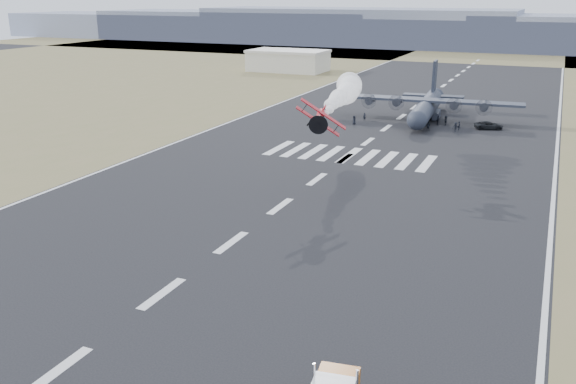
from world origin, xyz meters
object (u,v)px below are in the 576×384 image
Objects in this scene: crew_a at (365,117)px; crew_f at (446,120)px; aerobatic_biplane at (319,118)px; crew_e at (354,120)px; hangar_left at (288,60)px; crew_c at (456,127)px; crew_h at (412,118)px; crew_d at (438,120)px; transport_aircraft at (427,106)px; support_vehicle at (489,125)px; crew_g at (459,126)px; crew_b at (428,126)px.

crew_f is (15.43, 2.03, 0.11)m from crew_a.
aerobatic_biplane is 3.47× the size of crew_e.
crew_a is at bearing -55.76° from hangar_left.
crew_c is 10.82m from crew_h.
crew_d reaches higher than crew_f.
transport_aircraft reaches higher than support_vehicle.
crew_a is at bearing 110.29° from crew_d.
support_vehicle is at bearing -25.52° from transport_aircraft.
hangar_left is 85.63m from crew_h.
aerobatic_biplane reaches higher than crew_e.
crew_g is (18.45, -1.38, 0.01)m from crew_a.
crew_c is 5.89m from crew_f.
crew_c is (7.26, -9.67, -1.84)m from transport_aircraft.
aerobatic_biplane reaches higher than support_vehicle.
hangar_left is 4.80× the size of support_vehicle.
hangar_left is at bearing 105.87° from aerobatic_biplane.
crew_c is at bearing 112.35° from support_vehicle.
hangar_left reaches higher than crew_f.
crew_d is (60.31, -66.59, -2.46)m from hangar_left.
crew_a is 0.92× the size of crew_b.
crew_c is (18.09, -3.22, 0.09)m from crew_a.
transport_aircraft reaches higher than crew_e.
transport_aircraft is 20.28× the size of crew_f.
support_vehicle is at bearing -145.78° from crew_b.
crew_g is (3.03, -3.42, -0.10)m from crew_f.
crew_h is (-4.40, 6.47, -0.04)m from crew_b.
crew_d is at bearing 11.24° from crew_a.
crew_a is at bearing -11.47° from crew_b.
support_vehicle is 9.30m from crew_d.
transport_aircraft is at bearing 48.82° from support_vehicle.
crew_c reaches higher than support_vehicle.
hangar_left is 14.93× the size of crew_h.
support_vehicle is 2.88× the size of crew_c.
support_vehicle is 3.21× the size of crew_a.
crew_a is (-10.83, -6.45, -1.93)m from transport_aircraft.
crew_g is at bearing 101.07° from support_vehicle.
crew_c is at bearing 32.26° from crew_e.
crew_e is 1.06× the size of crew_g.
crew_e is (-0.78, -4.23, 0.05)m from crew_a.
crew_b is 0.91× the size of crew_d.
crew_h is at bearing 146.87° from crew_c.
crew_e is 11.76m from crew_h.
support_vehicle is 5.72m from crew_g.
crew_d is (-4.02, 4.57, 0.06)m from crew_c.
hangar_left is 85.34m from crew_e.
crew_b is at bearing 116.06° from crew_g.
crew_g is (10.17, 45.80, -8.91)m from aerobatic_biplane.
crew_g is at bearing -107.11° from crew_d.
crew_b is at bearing -11.03° from crew_a.
crew_f is 6.56m from crew_h.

